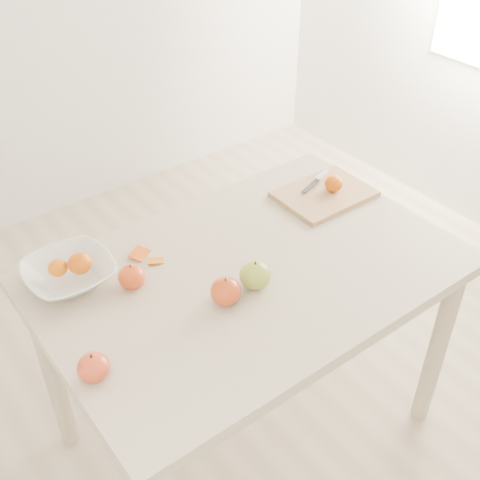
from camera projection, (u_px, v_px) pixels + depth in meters
ground at (248, 425)px, 2.19m from camera, size 3.50×3.50×0.00m
table at (250, 293)px, 1.80m from camera, size 1.20×0.80×0.75m
cutting_board at (324, 194)px, 2.04m from camera, size 0.31×0.23×0.02m
board_tangerine at (334, 183)px, 2.02m from camera, size 0.06×0.06×0.05m
fruit_bowl at (69, 273)px, 1.67m from camera, size 0.25×0.25×0.06m
bowl_tangerine_near at (58, 268)px, 1.65m from camera, size 0.05×0.05×0.05m
bowl_tangerine_far at (80, 263)px, 1.66m from camera, size 0.07×0.07×0.06m
orange_peel_a at (140, 255)px, 1.78m from camera, size 0.07×0.07×0.01m
orange_peel_b at (156, 261)px, 1.76m from camera, size 0.06×0.05×0.01m
paring_knife at (320, 177)px, 2.09m from camera, size 0.17×0.07×0.01m
apple_green at (255, 275)px, 1.65m from camera, size 0.09×0.09×0.08m
apple_red_b at (226, 291)px, 1.60m from camera, size 0.08×0.08×0.08m
apple_red_d at (94, 367)px, 1.40m from camera, size 0.08×0.08×0.07m
apple_red_a at (132, 277)px, 1.65m from camera, size 0.08×0.08×0.07m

